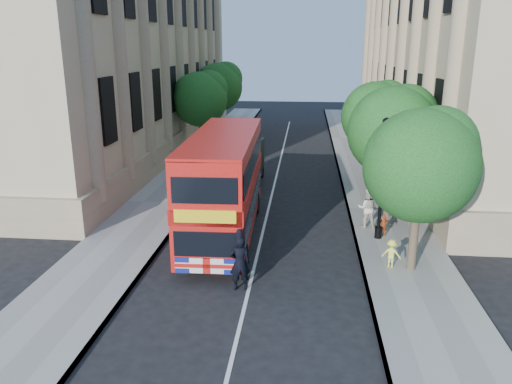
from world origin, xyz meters
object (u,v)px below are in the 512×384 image
(box_van, at_px, (245,164))
(woman_pedestrian, at_px, (367,208))
(double_decker_bus, at_px, (224,182))
(lamp_post, at_px, (382,184))
(police_constable, at_px, (240,263))

(box_van, distance_m, woman_pedestrian, 9.68)
(double_decker_bus, relative_size, woman_pedestrian, 5.30)
(lamp_post, relative_size, box_van, 1.16)
(lamp_post, bearing_deg, double_decker_bus, -179.15)
(lamp_post, height_order, double_decker_bus, lamp_post)
(box_van, xyz_separation_m, woman_pedestrian, (6.44, -7.23, -0.18))
(lamp_post, distance_m, box_van, 10.98)
(lamp_post, height_order, police_constable, lamp_post)
(double_decker_bus, distance_m, box_van, 8.71)
(box_van, bearing_deg, double_decker_bus, -84.49)
(double_decker_bus, relative_size, police_constable, 4.97)
(woman_pedestrian, bearing_deg, box_van, -47.24)
(double_decker_bus, height_order, police_constable, double_decker_bus)
(police_constable, bearing_deg, box_van, -95.18)
(lamp_post, xyz_separation_m, woman_pedestrian, (-0.37, 1.29, -1.48))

